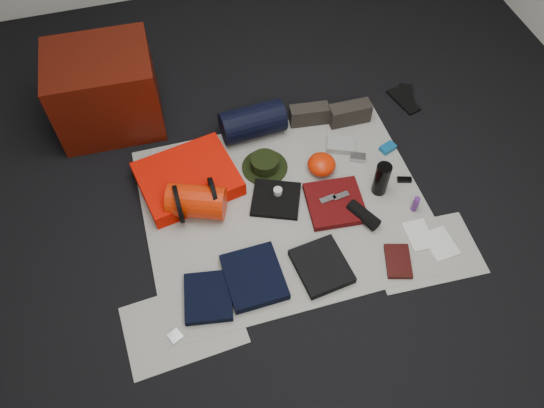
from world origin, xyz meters
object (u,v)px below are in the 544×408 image
object	(u,v)px
navy_duffel	(253,122)
compact_camera	(358,158)
sleeping_pad	(188,179)
water_bottle	(382,179)
red_cabinet	(105,90)
paperback_book	(398,261)
stuff_sack	(197,201)

from	to	relation	value
navy_duffel	compact_camera	world-z (taller)	navy_duffel
sleeping_pad	water_bottle	xyz separation A→B (m)	(1.07, -0.36, 0.06)
compact_camera	red_cabinet	bearing A→B (deg)	177.06
paperback_book	red_cabinet	bearing A→B (deg)	148.61
water_bottle	paperback_book	size ratio (longest dim) A/B	1.10
sleeping_pad	water_bottle	world-z (taller)	water_bottle
sleeping_pad	stuff_sack	bearing A→B (deg)	-85.80
stuff_sack	compact_camera	size ratio (longest dim) A/B	3.47
navy_duffel	paperback_book	xyz separation A→B (m)	(0.51, -1.12, -0.09)
sleeping_pad	paperback_book	distance (m)	1.29
navy_duffel	water_bottle	world-z (taller)	water_bottle
compact_camera	paperback_book	bearing A→B (deg)	-68.78
stuff_sack	water_bottle	size ratio (longest dim) A/B	1.45
red_cabinet	navy_duffel	world-z (taller)	red_cabinet
water_bottle	compact_camera	distance (m)	0.27
compact_camera	navy_duffel	bearing A→B (deg)	170.81
sleeping_pad	navy_duffel	xyz separation A→B (m)	(0.47, 0.29, 0.05)
water_bottle	compact_camera	xyz separation A→B (m)	(-0.03, 0.25, -0.09)
water_bottle	paperback_book	xyz separation A→B (m)	(-0.09, -0.48, -0.10)
red_cabinet	compact_camera	size ratio (longest dim) A/B	6.70
red_cabinet	sleeping_pad	size ratio (longest dim) A/B	1.13
stuff_sack	compact_camera	world-z (taller)	stuff_sack
paperback_book	water_bottle	bearing A→B (deg)	96.19
red_cabinet	water_bottle	world-z (taller)	red_cabinet
red_cabinet	stuff_sack	world-z (taller)	red_cabinet
sleeping_pad	paperback_book	xyz separation A→B (m)	(0.98, -0.83, -0.04)
compact_camera	paperback_book	xyz separation A→B (m)	(-0.05, -0.73, -0.00)
compact_camera	paperback_book	size ratio (longest dim) A/B	0.46
stuff_sack	compact_camera	xyz separation A→B (m)	(1.02, 0.10, -0.08)
navy_duffel	water_bottle	distance (m)	0.88
sleeping_pad	compact_camera	xyz separation A→B (m)	(1.04, -0.10, -0.03)
sleeping_pad	navy_duffel	bearing A→B (deg)	31.22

